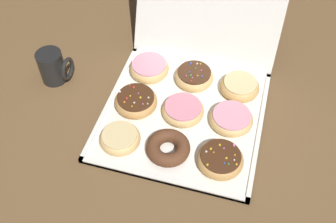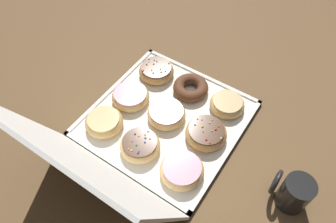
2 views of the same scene
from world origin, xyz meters
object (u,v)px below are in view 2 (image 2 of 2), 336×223
chocolate_cake_ring_donut_1 (191,88)px  glazed_ring_donut_8 (104,122)px  pink_frosted_donut_6 (182,170)px  sprinkle_donut_3 (206,133)px  pink_frosted_donut_4 (166,112)px  donut_box (167,118)px  glazed_ring_donut_0 (227,104)px  pink_frosted_donut_5 (131,96)px  sprinkle_donut_2 (156,71)px  sprinkle_donut_7 (141,146)px  coffee_mug (294,192)px

chocolate_cake_ring_donut_1 → glazed_ring_donut_8: (0.14, 0.26, 0.00)m
pink_frosted_donut_6 → sprinkle_donut_3: bearing=-88.2°
sprinkle_donut_3 → pink_frosted_donut_4: (0.14, 0.00, -0.00)m
donut_box → glazed_ring_donut_0: size_ratio=4.05×
pink_frosted_donut_5 → sprinkle_donut_3: bearing=-177.6°
sprinkle_donut_2 → sprinkle_donut_3: sprinkle_donut_3 is taller
sprinkle_donut_7 → glazed_ring_donut_8: bearing=-2.0°
glazed_ring_donut_0 → pink_frosted_donut_6: bearing=90.8°
pink_frosted_donut_5 → sprinkle_donut_7: sprinkle_donut_7 is taller
glazed_ring_donut_0 → chocolate_cake_ring_donut_1: size_ratio=0.95×
sprinkle_donut_2 → pink_frosted_donut_6: (-0.27, 0.27, 0.00)m
coffee_mug → glazed_ring_donut_0: bearing=-33.0°
donut_box → pink_frosted_donut_6: (-0.14, 0.13, 0.02)m
sprinkle_donut_2 → coffee_mug: (-0.54, 0.17, 0.02)m
chocolate_cake_ring_donut_1 → sprinkle_donut_2: 0.14m
glazed_ring_donut_0 → sprinkle_donut_2: (0.27, 0.01, 0.00)m
sprinkle_donut_2 → sprinkle_donut_7: sprinkle_donut_7 is taller
glazed_ring_donut_8 → coffee_mug: (-0.55, -0.09, 0.02)m
sprinkle_donut_2 → glazed_ring_donut_8: bearing=88.4°
sprinkle_donut_3 → pink_frosted_donut_4: bearing=0.3°
sprinkle_donut_2 → sprinkle_donut_7: bearing=116.6°
sprinkle_donut_3 → sprinkle_donut_7: (0.13, 0.14, -0.00)m
sprinkle_donut_7 → glazed_ring_donut_8: size_ratio=1.01×
donut_box → sprinkle_donut_2: 0.19m
chocolate_cake_ring_donut_1 → sprinkle_donut_7: (0.00, 0.27, 0.00)m
sprinkle_donut_2 → pink_frosted_donut_6: size_ratio=0.98×
chocolate_cake_ring_donut_1 → pink_frosted_donut_4: size_ratio=0.98×
chocolate_cake_ring_donut_1 → sprinkle_donut_2: sprinkle_donut_2 is taller
sprinkle_donut_3 → coffee_mug: 0.28m
donut_box → sprinkle_donut_2: bearing=-45.3°
donut_box → glazed_ring_donut_8: bearing=43.4°
pink_frosted_donut_6 → coffee_mug: bearing=-160.8°
sprinkle_donut_2 → pink_frosted_donut_5: size_ratio=0.99×
pink_frosted_donut_5 → pink_frosted_donut_6: (-0.27, 0.13, 0.00)m
pink_frosted_donut_5 → sprinkle_donut_7: size_ratio=1.03×
glazed_ring_donut_0 → sprinkle_donut_7: sprinkle_donut_7 is taller
sprinkle_donut_3 → pink_frosted_donut_4: sprinkle_donut_3 is taller
donut_box → chocolate_cake_ring_donut_1: 0.13m
pink_frosted_donut_5 → coffee_mug: coffee_mug is taller
chocolate_cake_ring_donut_1 → sprinkle_donut_7: sprinkle_donut_7 is taller
glazed_ring_donut_0 → donut_box: bearing=45.2°
donut_box → glazed_ring_donut_0: (-0.14, -0.14, 0.02)m
chocolate_cake_ring_donut_1 → sprinkle_donut_3: size_ratio=0.95×
sprinkle_donut_2 → sprinkle_donut_7: (-0.13, 0.27, 0.00)m
coffee_mug → chocolate_cake_ring_donut_1: bearing=-23.1°
sprinkle_donut_3 → coffee_mug: (-0.27, 0.05, 0.02)m
pink_frosted_donut_6 → chocolate_cake_ring_donut_1: bearing=-63.2°
donut_box → pink_frosted_donut_6: pink_frosted_donut_6 is taller
pink_frosted_donut_5 → glazed_ring_donut_8: size_ratio=1.04×
donut_box → sprinkle_donut_2: size_ratio=3.73×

